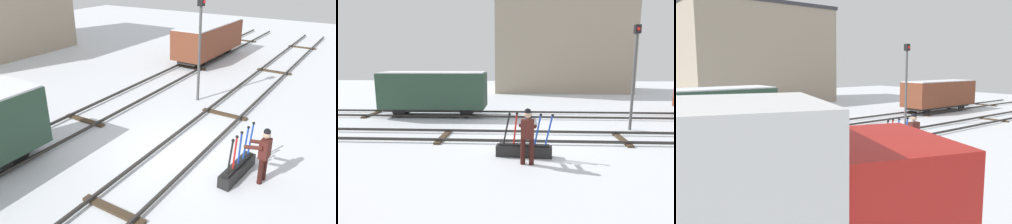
% 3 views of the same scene
% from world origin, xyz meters
% --- Properties ---
extents(ground_plane, '(60.00, 60.00, 0.00)m').
position_xyz_m(ground_plane, '(0.00, 0.00, 0.00)').
color(ground_plane, silver).
extents(track_main_line, '(44.00, 1.94, 0.18)m').
position_xyz_m(track_main_line, '(0.00, 0.00, 0.11)').
color(track_main_line, '#2D2B28').
rests_on(track_main_line, ground_plane).
extents(track_siding_near, '(44.00, 1.94, 0.18)m').
position_xyz_m(track_siding_near, '(0.00, 4.49, 0.11)').
color(track_siding_near, '#2D2B28').
rests_on(track_siding_near, ground_plane).
extents(switch_lever_frame, '(1.84, 0.50, 1.45)m').
position_xyz_m(switch_lever_frame, '(-0.30, -2.08, 0.25)').
color(switch_lever_frame, black).
rests_on(switch_lever_frame, ground_plane).
extents(rail_worker, '(0.57, 0.69, 1.71)m').
position_xyz_m(rail_worker, '(-0.21, -2.76, 0.95)').
color(rail_worker, '#351511').
rests_on(rail_worker, ground_plane).
extents(signal_post, '(0.24, 0.32, 4.53)m').
position_xyz_m(signal_post, '(4.43, 1.73, 2.72)').
color(signal_post, '#4C4C4C').
rests_on(signal_post, ground_plane).
extents(apartment_building, '(12.50, 7.14, 8.56)m').
position_xyz_m(apartment_building, '(3.37, 18.18, 4.29)').
color(apartment_building, gray).
rests_on(apartment_building, ground_plane).
extents(freight_car_back_track, '(5.65, 2.03, 2.42)m').
position_xyz_m(freight_car_back_track, '(-5.17, 4.49, 1.39)').
color(freight_car_back_track, '#2D2B28').
rests_on(freight_car_back_track, ground_plane).
extents(perched_bird_roof_left, '(0.23, 0.28, 0.13)m').
position_xyz_m(perched_bird_roof_left, '(5.02, 21.16, 8.62)').
color(perched_bird_roof_left, '#514C47').
rests_on(perched_bird_roof_left, apartment_building).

